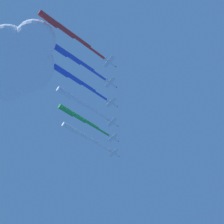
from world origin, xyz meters
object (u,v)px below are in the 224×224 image
(jet_port_inner, at_px, (79,118))
(jet_port_mid, at_px, (75,79))
(jet_port_outer, at_px, (65,30))
(jet_starboard_mid, at_px, (74,59))
(jet_lead, at_px, (82,135))
(jet_starboard_inner, at_px, (78,101))

(jet_port_inner, height_order, jet_port_mid, jet_port_mid)
(jet_port_inner, bearing_deg, jet_port_outer, -47.84)
(jet_starboard_mid, distance_m, jet_port_outer, 19.08)
(jet_port_inner, xyz_separation_m, jet_port_mid, (21.75, -22.60, 0.08))
(jet_lead, bearing_deg, jet_port_mid, -46.52)
(jet_starboard_inner, xyz_separation_m, jet_starboard_mid, (21.58, -21.93, 1.43))
(jet_lead, height_order, jet_starboard_mid, jet_lead)
(jet_starboard_inner, xyz_separation_m, jet_port_mid, (10.67, -12.05, 1.53))
(jet_port_inner, xyz_separation_m, jet_starboard_mid, (32.65, -32.48, -0.02))
(jet_port_mid, xyz_separation_m, jet_port_outer, (21.81, -25.51, -0.89))
(jet_port_mid, relative_size, jet_starboard_mid, 1.05)
(jet_port_mid, bearing_deg, jet_starboard_inner, 131.53)
(jet_port_inner, bearing_deg, jet_starboard_inner, -43.60)
(jet_port_inner, distance_m, jet_port_outer, 64.91)
(jet_port_inner, relative_size, jet_port_mid, 1.00)
(jet_port_outer, bearing_deg, jet_starboard_mid, 124.92)
(jet_starboard_inner, bearing_deg, jet_port_inner, 136.40)
(jet_port_mid, bearing_deg, jet_starboard_mid, -42.19)
(jet_port_mid, bearing_deg, jet_port_outer, -49.47)
(jet_lead, xyz_separation_m, jet_starboard_mid, (43.45, -44.20, -0.48))
(jet_starboard_inner, relative_size, jet_starboard_mid, 1.02)
(jet_starboard_mid, bearing_deg, jet_lead, 134.51)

